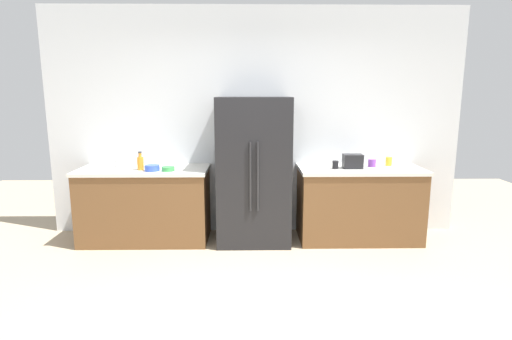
# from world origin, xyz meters

# --- Properties ---
(ground_plane) EXTENTS (10.20, 10.20, 0.00)m
(ground_plane) POSITION_xyz_m (0.00, 0.00, 0.00)
(ground_plane) COLOR tan
(kitchen_back_panel) EXTENTS (5.10, 0.10, 2.77)m
(kitchen_back_panel) POSITION_xyz_m (0.00, 2.05, 1.39)
(kitchen_back_panel) COLOR silver
(kitchen_back_panel) RESTS_ON ground_plane
(counter_left) EXTENTS (1.51, 0.69, 0.88)m
(counter_left) POSITION_xyz_m (-1.31, 1.66, 0.44)
(counter_left) COLOR brown
(counter_left) RESTS_ON ground_plane
(counter_right) EXTENTS (1.45, 0.69, 0.88)m
(counter_right) POSITION_xyz_m (1.25, 1.66, 0.44)
(counter_right) COLOR brown
(counter_right) RESTS_ON ground_plane
(refrigerator) EXTENTS (0.84, 0.71, 1.71)m
(refrigerator) POSITION_xyz_m (-0.02, 1.64, 0.85)
(refrigerator) COLOR black
(refrigerator) RESTS_ON ground_plane
(toaster) EXTENTS (0.22, 0.15, 0.16)m
(toaster) POSITION_xyz_m (1.14, 1.62, 0.96)
(toaster) COLOR black
(toaster) RESTS_ON counter_right
(bottle_a) EXTENTS (0.07, 0.07, 0.21)m
(bottle_a) POSITION_xyz_m (-1.31, 1.55, 0.97)
(bottle_a) COLOR orange
(bottle_a) RESTS_ON counter_left
(cup_a) EXTENTS (0.07, 0.07, 0.10)m
(cup_a) POSITION_xyz_m (1.63, 1.79, 0.93)
(cup_a) COLOR yellow
(cup_a) RESTS_ON counter_right
(cup_b) EXTENTS (0.09, 0.09, 0.09)m
(cup_b) POSITION_xyz_m (1.40, 1.72, 0.93)
(cup_b) COLOR purple
(cup_b) RESTS_ON counter_right
(cup_c) EXTENTS (0.09, 0.09, 0.09)m
(cup_c) POSITION_xyz_m (-1.62, 1.73, 0.93)
(cup_c) COLOR white
(cup_c) RESTS_ON counter_left
(cup_d) EXTENTS (0.07, 0.07, 0.09)m
(cup_d) POSITION_xyz_m (0.93, 1.59, 0.93)
(cup_d) COLOR black
(cup_d) RESTS_ON counter_right
(bowl_a) EXTENTS (0.14, 0.14, 0.05)m
(bowl_a) POSITION_xyz_m (-0.98, 1.49, 0.91)
(bowl_a) COLOR green
(bowl_a) RESTS_ON counter_left
(bowl_b) EXTENTS (0.17, 0.17, 0.07)m
(bowl_b) POSITION_xyz_m (-1.17, 1.50, 0.92)
(bowl_b) COLOR blue
(bowl_b) RESTS_ON counter_left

